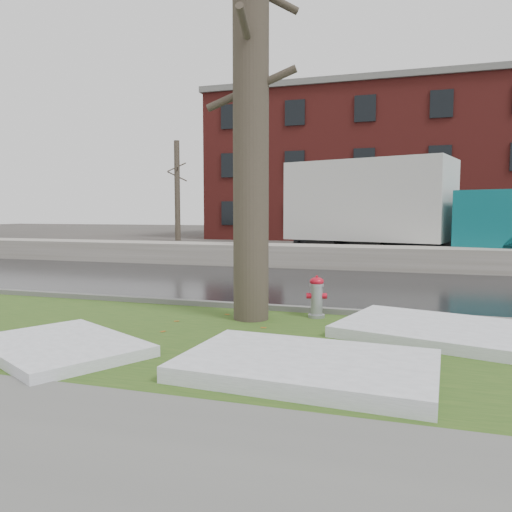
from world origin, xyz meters
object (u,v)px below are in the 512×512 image
(fire_hydrant, at_px, (317,295))
(box_truck, at_px, (401,209))
(tree, at_px, (251,94))
(worker, at_px, (240,218))

(fire_hydrant, xyz_separation_m, box_truck, (1.13, 10.55, 1.56))
(fire_hydrant, bearing_deg, tree, -170.83)
(box_truck, height_order, worker, box_truck)
(tree, bearing_deg, worker, 110.34)
(fire_hydrant, bearing_deg, box_truck, 69.99)
(box_truck, relative_size, worker, 6.38)
(worker, bearing_deg, tree, 124.60)
(fire_hydrant, distance_m, tree, 3.55)
(fire_hydrant, height_order, worker, worker)
(fire_hydrant, xyz_separation_m, worker, (-4.20, 8.07, 1.21))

